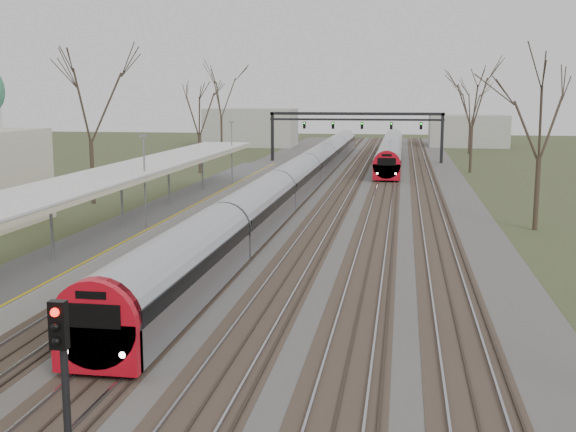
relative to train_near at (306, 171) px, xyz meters
name	(u,v)px	position (x,y,z in m)	size (l,w,h in m)	color
track_bed	(331,196)	(2.76, -5.39, -1.42)	(24.00, 160.00, 0.22)	#474442
platform	(146,225)	(-6.55, -22.89, -0.98)	(3.50, 69.00, 1.00)	#9E9B93
canopy	(113,176)	(-6.55, -27.40, 2.45)	(4.10, 50.00, 3.11)	slate
signal_gantry	(356,122)	(2.79, 24.60, 3.43)	(21.00, 0.59, 6.08)	black
tree_west_far	(89,97)	(-14.50, -12.39, 6.54)	(5.50, 5.50, 11.33)	#2D231C
tree_east_far	(542,110)	(16.50, -18.39, 5.81)	(5.00, 5.00, 10.30)	#2D231C
train_near	(306,171)	(0.00, 0.00, 0.00)	(2.62, 90.21, 3.05)	#A2A4AC
train_far	(391,150)	(7.00, 26.30, 0.00)	(2.62, 45.21, 3.05)	#A2A4AC
signal_post	(63,365)	(1.75, -50.15, 1.25)	(0.35, 0.45, 4.10)	black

